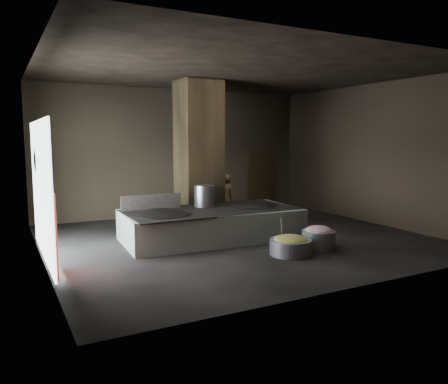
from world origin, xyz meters
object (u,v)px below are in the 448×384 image
wok_left (161,217)px  cook (226,198)px  wok_right (253,208)px  stock_pot (204,196)px  veg_basin (290,247)px  hearth_platform (211,224)px  meat_basin (318,240)px

wok_left → cook: cook is taller
wok_right → cook: size_ratio=0.89×
cook → stock_pot: bearing=44.9°
wok_left → cook: (3.05, 2.23, 0.03)m
stock_pot → veg_basin: 3.15m
cook → veg_basin: (-0.63, -4.48, -0.60)m
hearth_platform → stock_pot: bearing=88.3°
stock_pot → meat_basin: stock_pot is taller
wok_left → stock_pot: bearing=21.8°
hearth_platform → veg_basin: hearth_platform is taller
stock_pot → cook: 2.27m
hearth_platform → wok_right: size_ratio=3.41×
wok_right → meat_basin: size_ratio=1.66×
hearth_platform → wok_right: (1.35, 0.05, 0.34)m
stock_pot → hearth_platform: bearing=-95.2°
stock_pot → meat_basin: bearing=-55.2°
cook → wok_right: bearing=81.8°
stock_pot → veg_basin: (0.92, -2.85, -0.95)m
stock_pot → veg_basin: size_ratio=0.62×
veg_basin → wok_right: bearing=80.8°
meat_basin → hearth_platform: bearing=131.8°
hearth_platform → veg_basin: bearing=-63.7°
cook → veg_basin: size_ratio=1.57×
veg_basin → hearth_platform: bearing=112.8°
hearth_platform → stock_pot: 0.91m
meat_basin → wok_left: bearing=148.0°
veg_basin → meat_basin: 0.98m
wok_left → cook: 3.78m
wok_right → cook: bearing=83.4°
wok_left → meat_basin: wok_left is taller
stock_pot → cook: (1.55, 1.63, -0.35)m
wok_left → wok_right: bearing=2.0°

